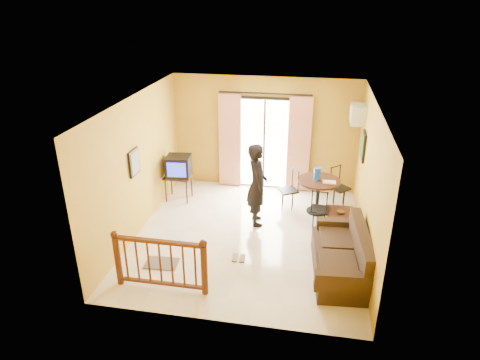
% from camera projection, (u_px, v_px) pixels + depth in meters
% --- Properties ---
extents(ground, '(5.00, 5.00, 0.00)m').
position_uv_depth(ground, '(248.00, 236.00, 8.77)').
color(ground, beige).
rests_on(ground, ground).
extents(room_shell, '(5.00, 5.00, 5.00)m').
position_uv_depth(room_shell, '(248.00, 159.00, 8.07)').
color(room_shell, white).
rests_on(room_shell, ground).
extents(balcony_door, '(2.25, 0.14, 2.46)m').
position_uv_depth(balcony_door, '(264.00, 143.00, 10.47)').
color(balcony_door, black).
rests_on(balcony_door, ground).
extents(tv_table, '(0.61, 0.51, 0.61)m').
position_uv_depth(tv_table, '(178.00, 179.00, 10.12)').
color(tv_table, black).
rests_on(tv_table, ground).
extents(television, '(0.59, 0.55, 0.49)m').
position_uv_depth(television, '(179.00, 166.00, 9.98)').
color(television, black).
rests_on(television, tv_table).
extents(picture_left, '(0.05, 0.42, 0.52)m').
position_uv_depth(picture_left, '(134.00, 162.00, 8.32)').
color(picture_left, black).
rests_on(picture_left, room_shell).
extents(dining_table, '(0.95, 0.95, 0.79)m').
position_uv_depth(dining_table, '(318.00, 187.00, 9.49)').
color(dining_table, black).
rests_on(dining_table, ground).
extents(water_jug, '(0.15, 0.15, 0.28)m').
position_uv_depth(water_jug, '(317.00, 174.00, 9.37)').
color(water_jug, blue).
rests_on(water_jug, dining_table).
extents(serving_tray, '(0.29, 0.19, 0.02)m').
position_uv_depth(serving_tray, '(329.00, 182.00, 9.29)').
color(serving_tray, silver).
rests_on(serving_tray, dining_table).
extents(dining_chairs, '(1.72, 1.64, 0.95)m').
position_uv_depth(dining_chairs, '(314.00, 213.00, 9.66)').
color(dining_chairs, black).
rests_on(dining_chairs, ground).
extents(air_conditioner, '(0.31, 0.60, 0.40)m').
position_uv_depth(air_conditioner, '(358.00, 114.00, 9.30)').
color(air_conditioner, silver).
rests_on(air_conditioner, room_shell).
extents(botanical_print, '(0.05, 0.50, 0.60)m').
position_uv_depth(botanical_print, '(363.00, 146.00, 8.90)').
color(botanical_print, black).
rests_on(botanical_print, room_shell).
extents(coffee_table, '(0.54, 0.97, 0.43)m').
position_uv_depth(coffee_table, '(340.00, 222.00, 8.72)').
color(coffee_table, black).
rests_on(coffee_table, ground).
extents(bowl, '(0.20, 0.20, 0.06)m').
position_uv_depth(bowl, '(341.00, 212.00, 8.77)').
color(bowl, brown).
rests_on(bowl, coffee_table).
extents(sofa, '(1.02, 1.96, 0.90)m').
position_uv_depth(sofa, '(344.00, 258.00, 7.47)').
color(sofa, '#322013').
rests_on(sofa, ground).
extents(standing_person, '(0.59, 0.75, 1.79)m').
position_uv_depth(standing_person, '(257.00, 185.00, 8.93)').
color(standing_person, black).
rests_on(standing_person, ground).
extents(stair_balustrade, '(1.63, 0.13, 1.04)m').
position_uv_depth(stair_balustrade, '(160.00, 260.00, 7.02)').
color(stair_balustrade, '#471E0F').
rests_on(stair_balustrade, ground).
extents(doormat, '(0.62, 0.43, 0.02)m').
position_uv_depth(doormat, '(162.00, 263.00, 7.89)').
color(doormat, '#594D47').
rests_on(doormat, ground).
extents(sandals, '(0.26, 0.26, 0.03)m').
position_uv_depth(sandals, '(239.00, 258.00, 8.03)').
color(sandals, brown).
rests_on(sandals, ground).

